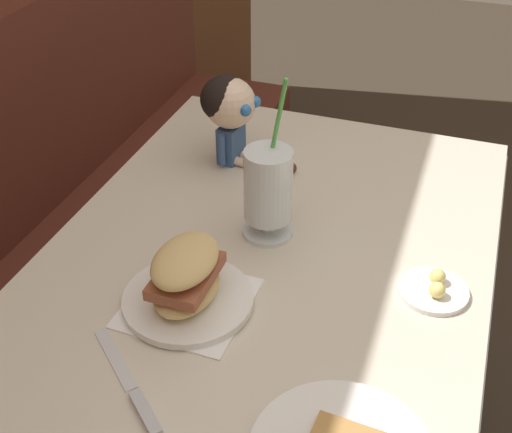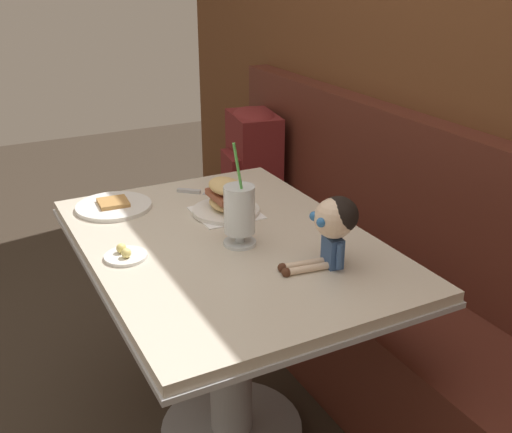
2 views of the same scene
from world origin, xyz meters
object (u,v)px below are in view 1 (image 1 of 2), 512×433
object	(u,v)px
sandwich_plate	(187,283)
butter_knife	(137,397)
seated_doll	(230,108)
milkshake_glass	(268,190)
butter_saucer	(434,289)

from	to	relation	value
sandwich_plate	butter_knife	size ratio (longest dim) A/B	1.16
butter_knife	seated_doll	world-z (taller)	seated_doll
sandwich_plate	milkshake_glass	bearing A→B (deg)	-15.25
butter_knife	sandwich_plate	bearing A→B (deg)	3.39
butter_saucer	milkshake_glass	bearing A→B (deg)	78.13
sandwich_plate	seated_doll	world-z (taller)	seated_doll
milkshake_glass	seated_doll	distance (m)	0.29
milkshake_glass	sandwich_plate	distance (m)	0.25
sandwich_plate	seated_doll	bearing A→B (deg)	12.32
milkshake_glass	seated_doll	world-z (taller)	milkshake_glass
sandwich_plate	seated_doll	xyz separation A→B (m)	(0.47, 0.10, 0.08)
butter_saucer	butter_knife	xyz separation A→B (m)	(-0.37, 0.37, -0.00)
sandwich_plate	butter_knife	bearing A→B (deg)	-176.61
milkshake_glass	butter_saucer	world-z (taller)	milkshake_glass
sandwich_plate	butter_saucer	distance (m)	0.42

